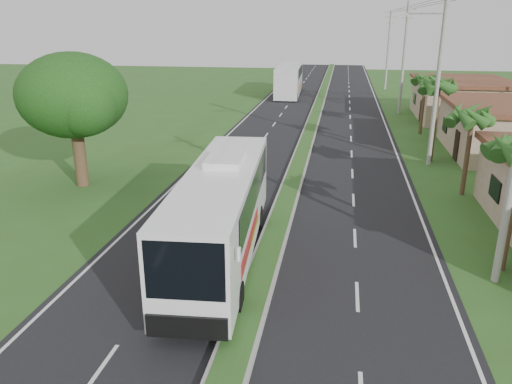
# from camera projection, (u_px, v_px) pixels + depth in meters

# --- Properties ---
(ground) EXTENTS (180.00, 180.00, 0.00)m
(ground) POSITION_uv_depth(u_px,v_px,m) (258.00, 288.00, 17.80)
(ground) COLOR #31541E
(ground) RESTS_ON ground
(road_asphalt) EXTENTS (14.00, 160.00, 0.02)m
(road_asphalt) POSITION_uv_depth(u_px,v_px,m) (303.00, 152.00, 36.45)
(road_asphalt) COLOR black
(road_asphalt) RESTS_ON ground
(median_strip) EXTENTS (1.20, 160.00, 0.18)m
(median_strip) POSITION_uv_depth(u_px,v_px,m) (303.00, 151.00, 36.42)
(median_strip) COLOR gray
(median_strip) RESTS_ON ground
(lane_edge_left) EXTENTS (0.12, 160.00, 0.01)m
(lane_edge_left) POSITION_uv_depth(u_px,v_px,m) (214.00, 148.00, 37.53)
(lane_edge_left) COLOR silver
(lane_edge_left) RESTS_ON ground
(lane_edge_right) EXTENTS (0.12, 160.00, 0.01)m
(lane_edge_right) POSITION_uv_depth(u_px,v_px,m) (397.00, 156.00, 35.38)
(lane_edge_right) COLOR silver
(lane_edge_right) RESTS_ON ground
(shop_mid) EXTENTS (7.60, 10.60, 3.67)m
(shop_mid) POSITION_uv_depth(u_px,v_px,m) (503.00, 128.00, 35.48)
(shop_mid) COLOR gray
(shop_mid) RESTS_ON ground
(shop_far) EXTENTS (8.60, 11.60, 3.82)m
(shop_far) POSITION_uv_depth(u_px,v_px,m) (461.00, 99.00, 48.52)
(shop_far) COLOR gray
(shop_far) RESTS_ON ground
(palm_verge_b) EXTENTS (2.40, 2.40, 5.05)m
(palm_verge_b) POSITION_uv_depth(u_px,v_px,m) (473.00, 116.00, 26.08)
(palm_verge_b) COLOR #473321
(palm_verge_b) RESTS_ON ground
(palm_verge_c) EXTENTS (2.40, 2.40, 5.85)m
(palm_verge_c) POSITION_uv_depth(u_px,v_px,m) (439.00, 85.00, 32.46)
(palm_verge_c) COLOR #473321
(palm_verge_c) RESTS_ON ground
(palm_verge_d) EXTENTS (2.40, 2.40, 5.25)m
(palm_verge_d) POSITION_uv_depth(u_px,v_px,m) (426.00, 79.00, 40.96)
(palm_verge_d) COLOR #473321
(palm_verge_d) RESTS_ON ground
(shade_tree) EXTENTS (6.30, 6.00, 7.54)m
(shade_tree) POSITION_uv_depth(u_px,v_px,m) (71.00, 98.00, 27.47)
(shade_tree) COLOR #473321
(shade_tree) RESTS_ON ground
(utility_pole_b) EXTENTS (3.20, 0.28, 12.00)m
(utility_pole_b) POSITION_uv_depth(u_px,v_px,m) (439.00, 68.00, 31.22)
(utility_pole_b) COLOR gray
(utility_pole_b) RESTS_ON ground
(utility_pole_c) EXTENTS (1.60, 0.28, 11.00)m
(utility_pole_c) POSITION_uv_depth(u_px,v_px,m) (404.00, 57.00, 50.06)
(utility_pole_c) COLOR gray
(utility_pole_c) RESTS_ON ground
(utility_pole_d) EXTENTS (1.60, 0.28, 10.50)m
(utility_pole_d) POSITION_uv_depth(u_px,v_px,m) (388.00, 50.00, 68.79)
(utility_pole_d) COLOR gray
(utility_pole_d) RESTS_ON ground
(coach_bus_main) EXTENTS (3.36, 12.25, 3.91)m
(coach_bus_main) POSITION_uv_depth(u_px,v_px,m) (222.00, 207.00, 19.48)
(coach_bus_main) COLOR white
(coach_bus_main) RESTS_ON ground
(coach_bus_far) EXTENTS (3.29, 12.99, 3.76)m
(coach_bus_far) POSITION_uv_depth(u_px,v_px,m) (289.00, 78.00, 64.36)
(coach_bus_far) COLOR silver
(coach_bus_far) RESTS_ON ground
(motorcyclist) EXTENTS (2.01, 1.00, 2.20)m
(motorcyclist) POSITION_uv_depth(u_px,v_px,m) (217.00, 241.00, 19.80)
(motorcyclist) COLOR black
(motorcyclist) RESTS_ON ground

